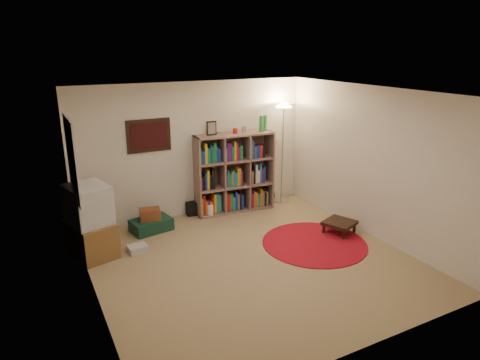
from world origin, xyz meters
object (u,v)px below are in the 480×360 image
object	(u,v)px
floor_lamp	(283,121)
suitcase	(151,225)
floor_fan	(267,196)
tv_stand	(90,222)
bookshelf	(233,174)
side_table	(340,223)

from	to	relation	value
floor_lamp	suitcase	bearing A→B (deg)	-175.73
floor_lamp	suitcase	world-z (taller)	floor_lamp
floor_fan	tv_stand	size ratio (longest dim) A/B	0.34
bookshelf	floor_fan	bearing A→B (deg)	-1.50
floor_lamp	floor_fan	size ratio (longest dim) A/B	5.36
floor_lamp	suitcase	distance (m)	3.25
suitcase	side_table	bearing A→B (deg)	-39.66
tv_stand	floor_fan	bearing A→B (deg)	-4.82
suitcase	floor_fan	bearing A→B (deg)	-6.71
floor_lamp	tv_stand	size ratio (longest dim) A/B	1.80
floor_fan	suitcase	size ratio (longest dim) A/B	0.51
floor_fan	side_table	world-z (taller)	floor_fan
floor_fan	suitcase	xyz separation A→B (m)	(-2.44, -0.15, -0.08)
tv_stand	side_table	distance (m)	4.08
bookshelf	side_table	distance (m)	2.22
floor_lamp	floor_fan	xyz separation A→B (m)	(-0.39, -0.06, -1.50)
floor_lamp	tv_stand	xyz separation A→B (m)	(-3.89, -0.68, -1.14)
floor_lamp	side_table	xyz separation A→B (m)	(0.02, -1.81, -1.51)
floor_lamp	tv_stand	world-z (taller)	floor_lamp
tv_stand	suitcase	xyz separation A→B (m)	(1.06, 0.47, -0.44)
bookshelf	floor_lamp	distance (m)	1.46
bookshelf	floor_fan	xyz separation A→B (m)	(0.72, -0.07, -0.55)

